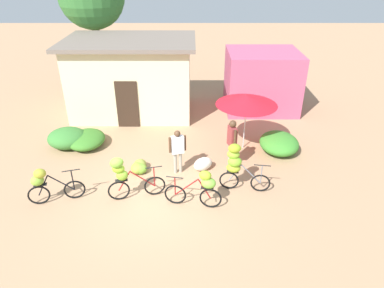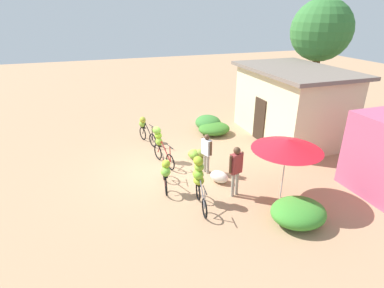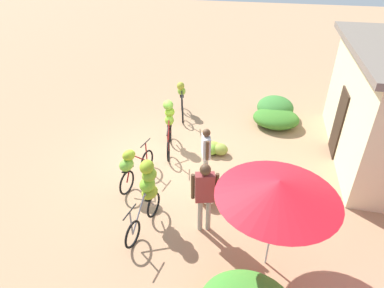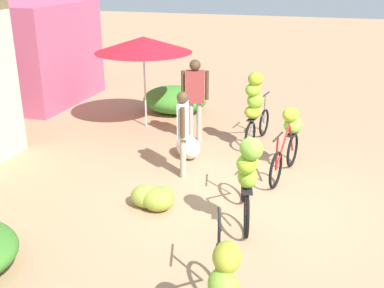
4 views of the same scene
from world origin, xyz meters
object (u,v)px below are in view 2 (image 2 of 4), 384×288
(building_low, at_px, (291,103))
(banana_pile_on_ground, at_px, (196,154))
(bicycle_by_shop, at_px, (199,177))
(produce_sack, at_px, (219,177))
(bicycle_center_loaded, at_px, (165,172))
(tree_behind_building, at_px, (321,31))
(person_bystander, at_px, (236,166))
(bicycle_leftmost, at_px, (145,128))
(person_vendor, at_px, (207,150))
(market_umbrella, at_px, (287,144))
(bicycle_near_pile, at_px, (160,142))

(building_low, distance_m, banana_pile_on_ground, 5.45)
(bicycle_by_shop, relative_size, produce_sack, 2.30)
(bicycle_center_loaded, bearing_deg, banana_pile_on_ground, 138.29)
(bicycle_by_shop, bearing_deg, tree_behind_building, 124.15)
(building_low, distance_m, person_bystander, 6.34)
(banana_pile_on_ground, bearing_deg, bicycle_leftmost, -145.46)
(tree_behind_building, distance_m, person_vendor, 9.92)
(market_umbrella, bearing_deg, bicycle_leftmost, -151.54)
(bicycle_near_pile, bearing_deg, building_low, 96.35)
(bicycle_leftmost, distance_m, person_bystander, 5.85)
(building_low, height_order, bicycle_center_loaded, building_low)
(bicycle_near_pile, height_order, bicycle_by_shop, bicycle_by_shop)
(banana_pile_on_ground, distance_m, person_bystander, 3.25)
(building_low, xyz_separation_m, person_bystander, (4.00, -4.89, -0.57))
(banana_pile_on_ground, bearing_deg, bicycle_near_pile, -96.15)
(tree_behind_building, bearing_deg, bicycle_leftmost, -86.34)
(building_low, distance_m, produce_sack, 6.06)
(market_umbrella, distance_m, person_vendor, 3.11)
(tree_behind_building, bearing_deg, bicycle_near_pile, -73.24)
(market_umbrella, relative_size, bicycle_near_pile, 1.31)
(bicycle_leftmost, relative_size, person_bystander, 0.89)
(bicycle_by_shop, bearing_deg, person_bystander, 90.78)
(bicycle_leftmost, xyz_separation_m, produce_sack, (4.56, 1.78, -0.46))
(bicycle_center_loaded, bearing_deg, bicycle_near_pile, 170.89)
(bicycle_center_loaded, xyz_separation_m, person_vendor, (-0.73, 1.78, 0.25))
(bicycle_leftmost, xyz_separation_m, bicycle_near_pile, (2.25, 0.19, 0.16))
(bicycle_near_pile, distance_m, person_vendor, 2.05)
(market_umbrella, xyz_separation_m, banana_pile_on_ground, (-3.72, -1.66, -1.75))
(building_low, bearing_deg, bicycle_center_loaded, -67.17)
(bicycle_center_loaded, height_order, person_vendor, person_vendor)
(tree_behind_building, xyz_separation_m, bicycle_leftmost, (0.62, -9.71, -4.00))
(person_bystander, bearing_deg, bicycle_leftmost, -160.71)
(bicycle_leftmost, xyz_separation_m, person_bystander, (5.51, 1.93, 0.41))
(person_vendor, bearing_deg, tree_behind_building, 118.19)
(bicycle_near_pile, height_order, person_bystander, person_bystander)
(tree_behind_building, height_order, bicycle_leftmost, tree_behind_building)
(market_umbrella, xyz_separation_m, person_bystander, (-0.62, -1.39, -0.83))
(person_vendor, xyz_separation_m, person_bystander, (1.79, 0.31, 0.15))
(bicycle_leftmost, xyz_separation_m, bicycle_center_loaded, (4.45, -0.17, 0.02))
(building_low, relative_size, bicycle_leftmost, 3.59)
(bicycle_center_loaded, bearing_deg, person_bystander, 63.23)
(bicycle_center_loaded, bearing_deg, bicycle_by_shop, 37.31)
(produce_sack, bearing_deg, market_umbrella, 44.41)
(bicycle_leftmost, relative_size, bicycle_by_shop, 0.98)
(tree_behind_building, distance_m, bicycle_by_shop, 11.57)
(tree_behind_building, xyz_separation_m, market_umbrella, (6.75, -6.39, -2.76))
(bicycle_leftmost, bearing_deg, bicycle_center_loaded, -2.14)
(bicycle_center_loaded, xyz_separation_m, banana_pile_on_ground, (-2.04, 1.82, -0.52))
(produce_sack, bearing_deg, bicycle_by_shop, -49.56)
(bicycle_by_shop, bearing_deg, market_umbrella, 77.28)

